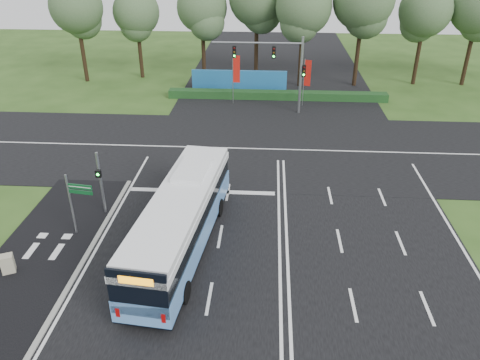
% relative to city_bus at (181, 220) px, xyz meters
% --- Properties ---
extents(ground, '(120.00, 120.00, 0.00)m').
position_rel_city_bus_xyz_m(ground, '(5.17, 1.16, -1.81)').
color(ground, '#2B4918').
rests_on(ground, ground).
extents(road_main, '(20.00, 120.00, 0.04)m').
position_rel_city_bus_xyz_m(road_main, '(5.17, 1.16, -1.79)').
color(road_main, black).
rests_on(road_main, ground).
extents(road_cross, '(120.00, 14.00, 0.05)m').
position_rel_city_bus_xyz_m(road_cross, '(5.17, 13.16, -1.78)').
color(road_cross, black).
rests_on(road_cross, ground).
extents(bike_path, '(5.00, 18.00, 0.06)m').
position_rel_city_bus_xyz_m(bike_path, '(-7.33, -1.84, -1.78)').
color(bike_path, black).
rests_on(bike_path, ground).
extents(kerb_strip, '(0.25, 18.00, 0.12)m').
position_rel_city_bus_xyz_m(kerb_strip, '(-4.93, -1.84, -1.75)').
color(kerb_strip, gray).
rests_on(kerb_strip, ground).
extents(city_bus, '(3.91, 12.70, 3.59)m').
position_rel_city_bus_xyz_m(city_bus, '(0.00, 0.00, 0.00)').
color(city_bus, '#5C92D5').
rests_on(city_bus, ground).
extents(pedestrian_signal, '(0.33, 0.44, 3.99)m').
position_rel_city_bus_xyz_m(pedestrian_signal, '(-5.33, 3.24, 0.37)').
color(pedestrian_signal, gray).
rests_on(pedestrian_signal, ground).
extents(street_sign, '(1.45, 0.28, 3.73)m').
position_rel_city_bus_xyz_m(street_sign, '(-5.92, 0.95, 0.56)').
color(street_sign, gray).
rests_on(street_sign, ground).
extents(utility_cabinet, '(0.77, 0.72, 1.02)m').
position_rel_city_bus_xyz_m(utility_cabinet, '(-8.32, -2.55, -1.30)').
color(utility_cabinet, '#A29D83').
rests_on(utility_cabinet, ground).
extents(banner_flag_left, '(0.71, 0.08, 4.83)m').
position_rel_city_bus_xyz_m(banner_flag_left, '(1.09, 23.97, 1.33)').
color(banner_flag_left, gray).
rests_on(banner_flag_left, ground).
extents(banner_flag_mid, '(0.65, 0.26, 4.58)m').
position_rel_city_bus_xyz_m(banner_flag_mid, '(7.84, 23.67, 1.18)').
color(banner_flag_mid, gray).
rests_on(banner_flag_mid, ground).
extents(traffic_light_gantry, '(8.41, 0.28, 7.00)m').
position_rel_city_bus_xyz_m(traffic_light_gantry, '(5.38, 21.66, 2.86)').
color(traffic_light_gantry, gray).
rests_on(traffic_light_gantry, ground).
extents(hedge, '(22.00, 1.20, 0.80)m').
position_rel_city_bus_xyz_m(hedge, '(5.17, 25.66, -1.41)').
color(hedge, '#143818').
rests_on(hedge, ground).
extents(blue_hoarding, '(10.00, 0.30, 2.20)m').
position_rel_city_bus_xyz_m(blue_hoarding, '(1.17, 28.16, -0.71)').
color(blue_hoarding, '#1C619C').
rests_on(blue_hoarding, ground).
extents(eucalyptus_row, '(54.49, 8.83, 12.45)m').
position_rel_city_bus_xyz_m(eucalyptus_row, '(9.98, 31.88, 6.53)').
color(eucalyptus_row, black).
rests_on(eucalyptus_row, ground).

